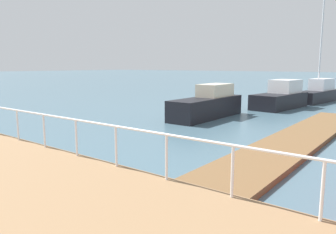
% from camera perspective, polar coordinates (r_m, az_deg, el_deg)
% --- Properties ---
extents(ground_plane, '(300.00, 300.00, 0.00)m').
position_cam_1_polar(ground_plane, '(16.21, -18.50, -2.07)').
color(ground_plane, '#476675').
extents(floating_dock, '(15.84, 2.00, 0.18)m').
position_cam_1_polar(floating_dock, '(14.00, 21.78, -3.57)').
color(floating_dock, brown).
rests_on(floating_dock, ground_plane).
extents(boardwalk_railing, '(0.06, 26.25, 1.08)m').
position_cam_1_polar(boardwalk_railing, '(6.51, 11.23, -6.70)').
color(boardwalk_railing, white).
rests_on(boardwalk_railing, boardwalk).
extents(moored_boat_1, '(5.23, 2.52, 1.97)m').
position_cam_1_polar(moored_boat_1, '(24.35, 19.02, 3.27)').
color(moored_boat_1, black).
rests_on(moored_boat_1, ground_plane).
extents(moored_boat_2, '(5.73, 1.61, 1.90)m').
position_cam_1_polar(moored_boat_2, '(18.95, 6.99, 2.15)').
color(moored_boat_2, black).
rests_on(moored_boat_2, ground_plane).
extents(moored_boat_3, '(6.09, 2.29, 8.20)m').
position_cam_1_polar(moored_boat_3, '(29.66, 24.73, 3.86)').
color(moored_boat_3, black).
rests_on(moored_boat_3, ground_plane).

